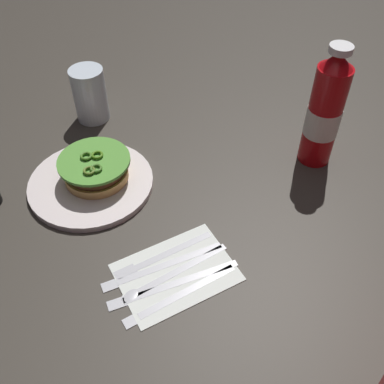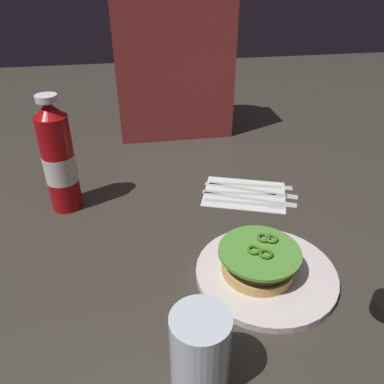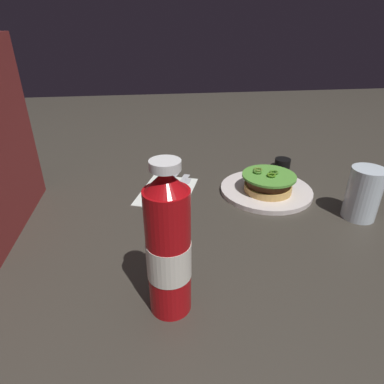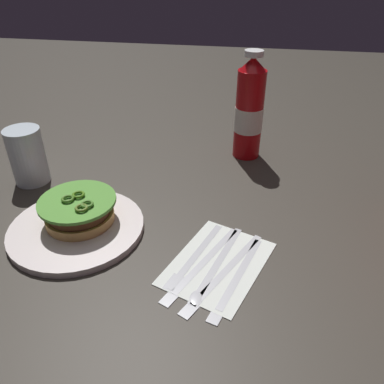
{
  "view_description": "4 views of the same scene",
  "coord_description": "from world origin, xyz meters",
  "px_view_note": "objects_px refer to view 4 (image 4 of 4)",
  "views": [
    {
      "loc": [
        0.42,
        0.45,
        0.61
      ],
      "look_at": [
        0.02,
        0.1,
        0.06
      ],
      "focal_mm": 41.17,
      "sensor_mm": 36.0,
      "label": 1
    },
    {
      "loc": [
        -0.12,
        -0.56,
        0.48
      ],
      "look_at": [
        -0.01,
        0.09,
        0.07
      ],
      "focal_mm": 35.9,
      "sensor_mm": 36.0,
      "label": 2
    },
    {
      "loc": [
        -0.65,
        0.2,
        0.4
      ],
      "look_at": [
        0.01,
        0.11,
        0.06
      ],
      "focal_mm": 30.25,
      "sensor_mm": 36.0,
      "label": 3
    },
    {
      "loc": [
        0.59,
        0.2,
        0.43
      ],
      "look_at": [
        0.01,
        0.1,
        0.05
      ],
      "focal_mm": 35.43,
      "sensor_mm": 36.0,
      "label": 4
    }
  ],
  "objects_px": {
    "steak_knife": "(198,266)",
    "table_knife": "(235,281)",
    "dinner_plate": "(77,228)",
    "fork_utensil": "(191,260)",
    "ketchup_bottle": "(249,111)",
    "burger_sandwich": "(79,210)",
    "butter_knife": "(220,276)",
    "napkin": "(218,263)",
    "water_glass": "(27,156)",
    "spoon_utensil": "(211,273)"
  },
  "relations": [
    {
      "from": "steak_knife",
      "to": "table_knife",
      "type": "xyz_separation_m",
      "value": [
        0.02,
        0.06,
        0.0
      ]
    },
    {
      "from": "dinner_plate",
      "to": "fork_utensil",
      "type": "xyz_separation_m",
      "value": [
        0.04,
        0.22,
        -0.0
      ]
    },
    {
      "from": "ketchup_bottle",
      "to": "table_knife",
      "type": "relative_size",
      "value": 1.3
    },
    {
      "from": "burger_sandwich",
      "to": "butter_knife",
      "type": "bearing_deg",
      "value": 72.21
    },
    {
      "from": "ketchup_bottle",
      "to": "butter_knife",
      "type": "bearing_deg",
      "value": -1.86
    },
    {
      "from": "ketchup_bottle",
      "to": "steak_knife",
      "type": "relative_size",
      "value": 1.26
    },
    {
      "from": "ketchup_bottle",
      "to": "napkin",
      "type": "height_order",
      "value": "ketchup_bottle"
    },
    {
      "from": "ketchup_bottle",
      "to": "steak_knife",
      "type": "bearing_deg",
      "value": -6.92
    },
    {
      "from": "table_knife",
      "to": "butter_knife",
      "type": "bearing_deg",
      "value": -106.27
    },
    {
      "from": "butter_knife",
      "to": "ketchup_bottle",
      "type": "bearing_deg",
      "value": 178.14
    },
    {
      "from": "ketchup_bottle",
      "to": "fork_utensil",
      "type": "height_order",
      "value": "ketchup_bottle"
    },
    {
      "from": "butter_knife",
      "to": "water_glass",
      "type": "bearing_deg",
      "value": -116.53
    },
    {
      "from": "burger_sandwich",
      "to": "table_knife",
      "type": "height_order",
      "value": "burger_sandwich"
    },
    {
      "from": "spoon_utensil",
      "to": "ketchup_bottle",
      "type": "bearing_deg",
      "value": 176.14
    },
    {
      "from": "butter_knife",
      "to": "table_knife",
      "type": "bearing_deg",
      "value": 73.73
    },
    {
      "from": "ketchup_bottle",
      "to": "fork_utensil",
      "type": "xyz_separation_m",
      "value": [
        0.4,
        -0.06,
        -0.11
      ]
    },
    {
      "from": "spoon_utensil",
      "to": "butter_knife",
      "type": "bearing_deg",
      "value": 82.29
    },
    {
      "from": "napkin",
      "to": "steak_knife",
      "type": "relative_size",
      "value": 0.94
    },
    {
      "from": "steak_knife",
      "to": "table_knife",
      "type": "height_order",
      "value": "same"
    },
    {
      "from": "water_glass",
      "to": "napkin",
      "type": "relative_size",
      "value": 0.66
    },
    {
      "from": "dinner_plate",
      "to": "water_glass",
      "type": "relative_size",
      "value": 1.98
    },
    {
      "from": "dinner_plate",
      "to": "table_knife",
      "type": "height_order",
      "value": "dinner_plate"
    },
    {
      "from": "fork_utensil",
      "to": "steak_knife",
      "type": "xyz_separation_m",
      "value": [
        0.01,
        0.01,
        0.0
      ]
    },
    {
      "from": "ketchup_bottle",
      "to": "dinner_plate",
      "type": "bearing_deg",
      "value": -38.31
    },
    {
      "from": "dinner_plate",
      "to": "water_glass",
      "type": "height_order",
      "value": "water_glass"
    },
    {
      "from": "napkin",
      "to": "table_knife",
      "type": "relative_size",
      "value": 0.96
    },
    {
      "from": "fork_utensil",
      "to": "spoon_utensil",
      "type": "xyz_separation_m",
      "value": [
        0.03,
        0.04,
        0.0
      ]
    },
    {
      "from": "napkin",
      "to": "butter_knife",
      "type": "distance_m",
      "value": 0.03
    },
    {
      "from": "napkin",
      "to": "steak_knife",
      "type": "bearing_deg",
      "value": -59.93
    },
    {
      "from": "dinner_plate",
      "to": "butter_knife",
      "type": "distance_m",
      "value": 0.28
    },
    {
      "from": "napkin",
      "to": "butter_knife",
      "type": "relative_size",
      "value": 0.92
    },
    {
      "from": "dinner_plate",
      "to": "ketchup_bottle",
      "type": "distance_m",
      "value": 0.47
    },
    {
      "from": "butter_knife",
      "to": "fork_utensil",
      "type": "bearing_deg",
      "value": -118.52
    },
    {
      "from": "spoon_utensil",
      "to": "fork_utensil",
      "type": "bearing_deg",
      "value": -125.57
    },
    {
      "from": "dinner_plate",
      "to": "steak_knife",
      "type": "bearing_deg",
      "value": 76.19
    },
    {
      "from": "dinner_plate",
      "to": "ketchup_bottle",
      "type": "bearing_deg",
      "value": 141.69
    },
    {
      "from": "ketchup_bottle",
      "to": "table_knife",
      "type": "bearing_deg",
      "value": 1.27
    },
    {
      "from": "napkin",
      "to": "butter_knife",
      "type": "bearing_deg",
      "value": 12.1
    },
    {
      "from": "dinner_plate",
      "to": "steak_knife",
      "type": "xyz_separation_m",
      "value": [
        0.06,
        0.23,
        -0.0
      ]
    },
    {
      "from": "burger_sandwich",
      "to": "fork_utensil",
      "type": "relative_size",
      "value": 0.79
    },
    {
      "from": "table_knife",
      "to": "spoon_utensil",
      "type": "bearing_deg",
      "value": -103.03
    },
    {
      "from": "ketchup_bottle",
      "to": "butter_knife",
      "type": "relative_size",
      "value": 1.23
    },
    {
      "from": "burger_sandwich",
      "to": "butter_knife",
      "type": "relative_size",
      "value": 0.68
    },
    {
      "from": "water_glass",
      "to": "table_knife",
      "type": "height_order",
      "value": "water_glass"
    },
    {
      "from": "water_glass",
      "to": "napkin",
      "type": "distance_m",
      "value": 0.48
    },
    {
      "from": "burger_sandwich",
      "to": "table_knife",
      "type": "bearing_deg",
      "value": 72.34
    },
    {
      "from": "steak_knife",
      "to": "dinner_plate",
      "type": "bearing_deg",
      "value": -103.81
    },
    {
      "from": "ketchup_bottle",
      "to": "butter_knife",
      "type": "xyz_separation_m",
      "value": [
        0.43,
        -0.01,
        -0.11
      ]
    },
    {
      "from": "burger_sandwich",
      "to": "napkin",
      "type": "distance_m",
      "value": 0.27
    },
    {
      "from": "fork_utensil",
      "to": "table_knife",
      "type": "relative_size",
      "value": 0.91
    }
  ]
}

